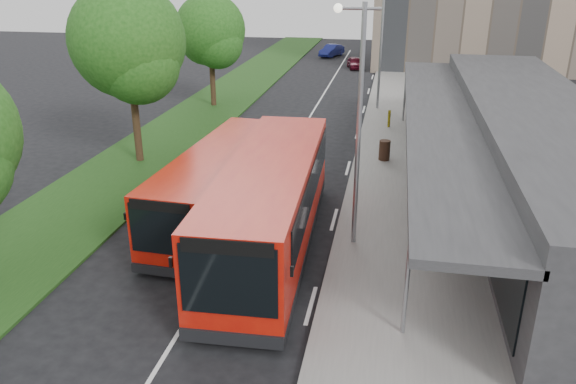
% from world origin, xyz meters
% --- Properties ---
extents(ground, '(120.00, 120.00, 0.00)m').
position_xyz_m(ground, '(0.00, 0.00, 0.00)').
color(ground, black).
rests_on(ground, ground).
extents(pavement, '(5.00, 80.00, 0.15)m').
position_xyz_m(pavement, '(6.00, 20.00, 0.07)').
color(pavement, gray).
rests_on(pavement, ground).
extents(grass_verge, '(5.00, 80.00, 0.10)m').
position_xyz_m(grass_verge, '(-7.00, 20.00, 0.05)').
color(grass_verge, '#1B3E14').
rests_on(grass_verge, ground).
extents(lane_centre_line, '(0.12, 70.00, 0.01)m').
position_xyz_m(lane_centre_line, '(0.00, 15.00, 0.01)').
color(lane_centre_line, silver).
rests_on(lane_centre_line, ground).
extents(kerb_dashes, '(0.12, 56.00, 0.01)m').
position_xyz_m(kerb_dashes, '(3.30, 19.00, 0.01)').
color(kerb_dashes, silver).
rests_on(kerb_dashes, ground).
extents(station_building, '(7.70, 26.00, 4.00)m').
position_xyz_m(station_building, '(10.86, 8.00, 2.04)').
color(station_building, '#2D2D2F').
rests_on(station_building, ground).
extents(tree_mid, '(5.35, 5.35, 8.60)m').
position_xyz_m(tree_mid, '(-7.01, 9.05, 5.55)').
color(tree_mid, black).
rests_on(tree_mid, ground).
extents(tree_far, '(4.66, 4.66, 7.49)m').
position_xyz_m(tree_far, '(-7.01, 21.05, 4.83)').
color(tree_far, black).
rests_on(tree_far, ground).
extents(lamp_post_near, '(1.44, 0.28, 8.00)m').
position_xyz_m(lamp_post_near, '(4.12, 2.00, 4.72)').
color(lamp_post_near, gray).
rests_on(lamp_post_near, pavement).
extents(lamp_post_far, '(1.44, 0.28, 8.00)m').
position_xyz_m(lamp_post_far, '(4.12, 22.00, 4.72)').
color(lamp_post_far, gray).
rests_on(lamp_post_far, pavement).
extents(bus_main, '(3.36, 11.53, 3.24)m').
position_xyz_m(bus_main, '(1.41, 1.18, 1.66)').
color(bus_main, red).
rests_on(bus_main, ground).
extents(bus_second, '(3.02, 9.85, 2.75)m').
position_xyz_m(bus_second, '(-1.05, 3.26, 1.41)').
color(bus_second, red).
rests_on(bus_second, ground).
extents(litter_bin, '(0.66, 0.66, 0.98)m').
position_xyz_m(litter_bin, '(4.98, 11.16, 0.64)').
color(litter_bin, '#331F15').
rests_on(litter_bin, pavement).
extents(bollard, '(0.21, 0.21, 1.00)m').
position_xyz_m(bollard, '(5.06, 17.35, 0.65)').
color(bollard, '#DDC20B').
rests_on(bollard, pavement).
extents(car_near, '(1.92, 3.33, 1.07)m').
position_xyz_m(car_near, '(1.44, 38.03, 0.53)').
color(car_near, '#520B1C').
rests_on(car_near, ground).
extents(car_far, '(2.48, 3.96, 1.23)m').
position_xyz_m(car_far, '(-1.59, 45.04, 0.62)').
color(car_far, navy).
rests_on(car_far, ground).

